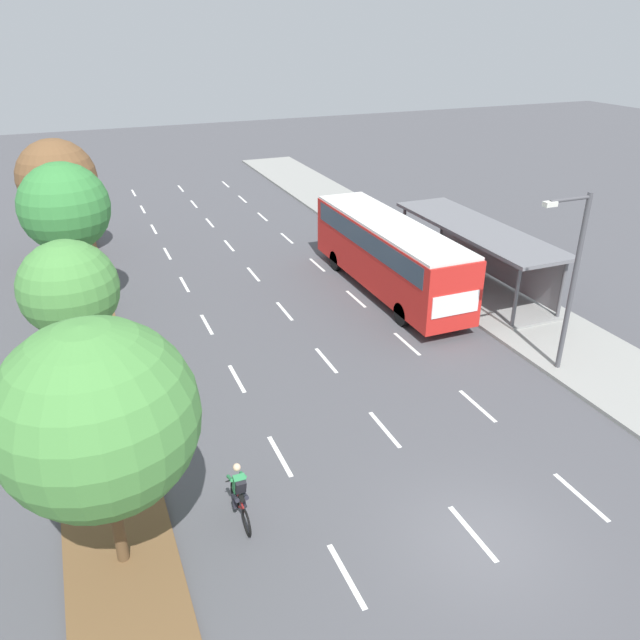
% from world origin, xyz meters
% --- Properties ---
extents(ground_plane, '(140.00, 140.00, 0.00)m').
position_xyz_m(ground_plane, '(0.00, 0.00, 0.00)').
color(ground_plane, '#4C4C51').
extents(median_strip, '(2.60, 52.00, 0.12)m').
position_xyz_m(median_strip, '(-8.30, 20.00, 0.06)').
color(median_strip, brown).
rests_on(median_strip, ground).
extents(sidewalk_right, '(4.50, 52.00, 0.15)m').
position_xyz_m(sidewalk_right, '(9.25, 20.00, 0.07)').
color(sidewalk_right, gray).
rests_on(sidewalk_right, ground).
extents(lane_divider_left, '(0.14, 44.94, 0.01)m').
position_xyz_m(lane_divider_left, '(-3.50, 16.97, 0.00)').
color(lane_divider_left, white).
rests_on(lane_divider_left, ground).
extents(lane_divider_center, '(0.14, 44.94, 0.01)m').
position_xyz_m(lane_divider_center, '(0.00, 16.97, 0.00)').
color(lane_divider_center, white).
rests_on(lane_divider_center, ground).
extents(lane_divider_right, '(0.14, 44.94, 0.01)m').
position_xyz_m(lane_divider_right, '(3.50, 16.97, 0.00)').
color(lane_divider_right, white).
rests_on(lane_divider_right, ground).
extents(bus_shelter, '(2.90, 10.17, 2.86)m').
position_xyz_m(bus_shelter, '(9.53, 13.81, 1.87)').
color(bus_shelter, gray).
rests_on(bus_shelter, sidewalk_right).
extents(bus, '(2.54, 11.29, 3.37)m').
position_xyz_m(bus, '(5.25, 14.91, 2.07)').
color(bus, red).
rests_on(bus, ground).
extents(cyclist, '(0.46, 1.82, 1.71)m').
position_xyz_m(cyclist, '(-5.27, 2.97, 0.79)').
color(cyclist, black).
rests_on(cyclist, ground).
extents(median_tree_nearest, '(4.34, 4.34, 6.20)m').
position_xyz_m(median_tree_nearest, '(-8.24, 2.68, 4.14)').
color(median_tree_nearest, brown).
rests_on(median_tree_nearest, median_strip).
extents(median_tree_second, '(3.07, 3.07, 5.59)m').
position_xyz_m(median_tree_second, '(-8.50, 10.21, 4.15)').
color(median_tree_second, brown).
rests_on(median_tree_second, median_strip).
extents(median_tree_third, '(3.65, 3.65, 6.48)m').
position_xyz_m(median_tree_third, '(-8.26, 17.74, 4.76)').
color(median_tree_third, brown).
rests_on(median_tree_third, median_strip).
extents(median_tree_fourth, '(3.97, 3.97, 6.22)m').
position_xyz_m(median_tree_fourth, '(-8.42, 25.27, 4.34)').
color(median_tree_fourth, brown).
rests_on(median_tree_fourth, median_strip).
extents(streetlight, '(1.91, 0.24, 6.50)m').
position_xyz_m(streetlight, '(7.42, 5.91, 3.89)').
color(streetlight, '#4C4C51').
rests_on(streetlight, sidewalk_right).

